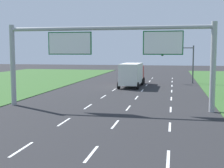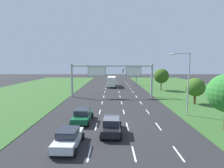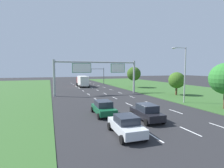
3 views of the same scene
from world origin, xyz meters
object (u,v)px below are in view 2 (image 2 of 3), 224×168
sign_gantry (112,74)px  roadside_tree_far (161,76)px  traffic_light_mast (130,73)px  street_lamp (185,78)px  roadside_tree_mid (195,87)px  car_lead_silver (82,115)px  box_truck (111,81)px  car_near_red (111,125)px  car_mid_lane (68,138)px

sign_gantry → roadside_tree_far: sign_gantry is taller
traffic_light_mast → street_lamp: (3.52, -35.78, 1.21)m
roadside_tree_mid → sign_gantry: bearing=155.2°
car_lead_silver → box_truck: 33.02m
sign_gantry → box_truck: bearing=90.6°
car_near_red → street_lamp: 12.29m
street_lamp → sign_gantry: bearing=125.9°
car_lead_silver → roadside_tree_mid: (17.98, 9.35, 2.16)m
roadside_tree_far → sign_gantry: bearing=-144.8°
box_truck → car_mid_lane: bearing=-94.3°
traffic_light_mast → roadside_tree_far: bearing=-63.4°
box_truck → sign_gantry: bearing=-88.5°
car_near_red → roadside_tree_mid: roadside_tree_mid is taller
car_mid_lane → car_near_red: bearing=41.4°
car_lead_silver → box_truck: (3.48, 32.82, 0.89)m
car_mid_lane → sign_gantry: bearing=82.4°
roadside_tree_far → box_truck: bearing=149.2°
traffic_light_mast → roadside_tree_far: (6.65, -13.28, 0.00)m
sign_gantry → street_lamp: street_lamp is taller
street_lamp → roadside_tree_mid: (4.61, 6.80, -2.10)m
car_lead_silver → sign_gantry: bearing=78.4°
car_near_red → box_truck: 36.31m
box_truck → traffic_light_mast: bearing=41.7°
car_near_red → street_lamp: (9.84, 6.03, 4.25)m
car_lead_silver → traffic_light_mast: bearing=76.8°
box_truck → roadside_tree_far: bearing=-30.0°
roadside_tree_mid → street_lamp: bearing=-124.2°
box_truck → roadside_tree_mid: (14.50, -23.47, 1.27)m
car_lead_silver → car_mid_lane: 6.47m
traffic_light_mast → roadside_tree_mid: size_ratio=1.22×
car_mid_lane → roadside_tree_far: 35.75m
roadside_tree_far → car_mid_lane: bearing=-117.8°
car_mid_lane → traffic_light_mast: size_ratio=0.74×
box_truck → sign_gantry: 17.14m
roadside_tree_mid → car_lead_silver: bearing=-152.5°
sign_gantry → roadside_tree_far: bearing=35.2°
sign_gantry → roadside_tree_mid: (14.33, -6.63, -1.91)m
roadside_tree_mid → roadside_tree_far: (-1.48, 15.70, 0.89)m
car_mid_lane → street_lamp: (13.47, 9.02, 4.29)m
street_lamp → car_near_red: bearing=-148.5°
car_mid_lane → traffic_light_mast: 45.99m
car_mid_lane → sign_gantry: size_ratio=0.24×
traffic_light_mast → street_lamp: street_lamp is taller
street_lamp → roadside_tree_mid: bearing=55.8°
car_near_red → street_lamp: bearing=33.8°
street_lamp → car_lead_silver: bearing=-169.2°
roadside_tree_mid → roadside_tree_far: size_ratio=0.79×
car_mid_lane → roadside_tree_far: size_ratio=0.72×
car_near_red → car_mid_lane: car_near_red is taller
car_near_red → box_truck: size_ratio=0.53×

